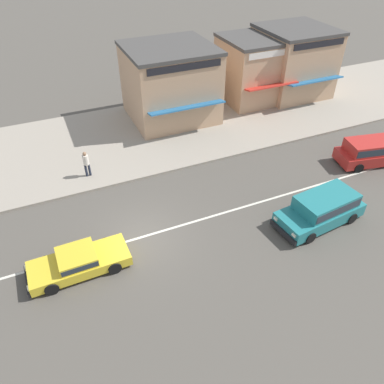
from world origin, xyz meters
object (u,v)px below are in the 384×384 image
Objects in this scene: shopfront_mid_block at (253,69)px; pedestrian_near_clock at (86,162)px; minivan_teal_1 at (322,208)px; shopfront_corner_warung at (170,83)px; sedan_yellow_4 at (78,261)px; shopfront_far_kios at (293,61)px; minivan_red_3 at (371,151)px.

pedestrian_near_clock is at bearing -158.26° from shopfront_mid_block.
shopfront_mid_block is (4.38, 14.38, 1.73)m from minivan_teal_1.
shopfront_corner_warung is at bearing -176.42° from shopfront_mid_block.
shopfront_far_kios is at bearing 32.25° from sedan_yellow_4.
shopfront_corner_warung reaches higher than sedan_yellow_4.
shopfront_far_kios is (3.60, -0.17, 0.18)m from shopfront_mid_block.
shopfront_corner_warung is at bearing -178.52° from shopfront_far_kios.
pedestrian_near_clock is (-16.47, 5.38, 0.26)m from minivan_red_3.
sedan_yellow_4 is 0.72× the size of shopfront_far_kios.
shopfront_far_kios reaches higher than sedan_yellow_4.
shopfront_far_kios is at bearing 1.48° from shopfront_corner_warung.
shopfront_corner_warung is (7.33, 5.34, 1.64)m from pedestrian_near_clock.
sedan_yellow_4 is 20.80m from shopfront_mid_block.
shopfront_corner_warung is 7.22m from shopfront_mid_block.
shopfront_mid_block is at bearing 177.27° from shopfront_far_kios.
shopfront_far_kios is at bearing 60.69° from minivan_teal_1.
minivan_teal_1 is at bearing -40.19° from pedestrian_near_clock.
minivan_red_3 is 0.74× the size of shopfront_far_kios.
shopfront_mid_block is (-1.94, 11.18, 1.74)m from minivan_red_3.
shopfront_mid_block is at bearing 73.07° from minivan_teal_1.
shopfront_corner_warung is at bearing 101.47° from minivan_teal_1.
minivan_red_3 is at bearing 4.88° from sedan_yellow_4.
shopfront_far_kios reaches higher than minivan_red_3.
minivan_teal_1 is 14.33m from shopfront_corner_warung.
minivan_teal_1 is 0.75× the size of shopfront_corner_warung.
minivan_teal_1 is 13.30m from pedestrian_near_clock.
minivan_teal_1 is 12.06m from sedan_yellow_4.
shopfront_corner_warung is at bearing 36.09° from pedestrian_near_clock.
pedestrian_near_clock reaches higher than minivan_red_3.
shopfront_mid_block is 0.90× the size of shopfront_far_kios.
shopfront_far_kios is at bearing 17.23° from pedestrian_near_clock.
minivan_teal_1 is 7.08m from minivan_red_3.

